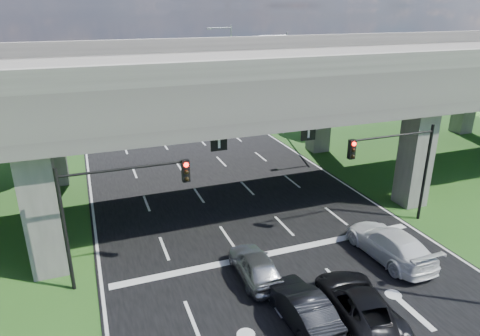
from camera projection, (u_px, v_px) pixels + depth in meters
ground at (306, 292)px, 19.66m from camera, size 160.00×160.00×0.00m
road at (233, 203)px, 28.41m from camera, size 18.00×120.00×0.03m
overpass at (222, 79)px, 27.35m from camera, size 80.00×15.00×10.00m
signal_right at (399, 159)px, 24.19m from camera, size 5.76×0.54×6.00m
signal_left at (113, 200)px, 19.06m from camera, size 5.76×0.54×6.00m
streetlight_far at (282, 76)px, 41.90m from camera, size 3.38×0.25×10.00m
streetlight_beyond at (228, 59)px, 55.91m from camera, size 3.38×0.25×10.00m
tree_left_near at (14, 100)px, 36.14m from camera, size 4.50×4.50×7.80m
tree_left_far at (38, 71)px, 50.36m from camera, size 4.80×4.80×8.32m
tree_right_near at (290, 82)px, 46.85m from camera, size 4.20×4.20×7.28m
tree_right_mid at (282, 73)px, 54.95m from camera, size 3.91×3.90×6.76m
tree_right_far at (232, 62)px, 60.41m from camera, size 4.50×4.50×7.80m
car_silver at (255, 265)px, 20.37m from camera, size 1.78×4.21×1.42m
car_dark at (302, 306)px, 17.59m from camera, size 1.63×4.35×1.42m
car_white at (390, 244)px, 22.07m from camera, size 2.35×5.47×1.57m
car_trailing at (358, 303)px, 17.78m from camera, size 2.98×5.31×1.40m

